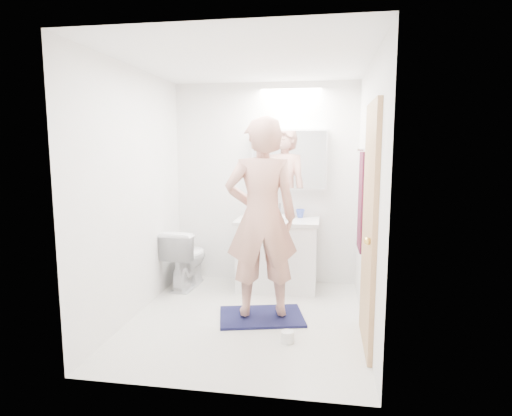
% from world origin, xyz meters
% --- Properties ---
extents(floor, '(2.50, 2.50, 0.00)m').
position_xyz_m(floor, '(0.00, 0.00, 0.00)').
color(floor, silver).
rests_on(floor, ground).
extents(ceiling, '(2.50, 2.50, 0.00)m').
position_xyz_m(ceiling, '(0.00, 0.00, 2.40)').
color(ceiling, white).
rests_on(ceiling, floor).
extents(wall_back, '(2.50, 0.00, 2.50)m').
position_xyz_m(wall_back, '(0.00, 1.25, 1.20)').
color(wall_back, white).
rests_on(wall_back, floor).
extents(wall_front, '(2.50, 0.00, 2.50)m').
position_xyz_m(wall_front, '(0.00, -1.25, 1.20)').
color(wall_front, white).
rests_on(wall_front, floor).
extents(wall_left, '(0.00, 2.50, 2.50)m').
position_xyz_m(wall_left, '(-1.10, 0.00, 1.20)').
color(wall_left, white).
rests_on(wall_left, floor).
extents(wall_right, '(0.00, 2.50, 2.50)m').
position_xyz_m(wall_right, '(1.10, 0.00, 1.20)').
color(wall_right, white).
rests_on(wall_right, floor).
extents(vanity_cabinet, '(0.90, 0.55, 0.78)m').
position_xyz_m(vanity_cabinet, '(0.19, 0.96, 0.39)').
color(vanity_cabinet, white).
rests_on(vanity_cabinet, floor).
extents(countertop, '(0.95, 0.58, 0.04)m').
position_xyz_m(countertop, '(0.19, 0.96, 0.80)').
color(countertop, silver).
rests_on(countertop, vanity_cabinet).
extents(sink_basin, '(0.36, 0.36, 0.03)m').
position_xyz_m(sink_basin, '(0.19, 0.99, 0.84)').
color(sink_basin, white).
rests_on(sink_basin, countertop).
extents(faucet, '(0.02, 0.02, 0.16)m').
position_xyz_m(faucet, '(0.19, 1.19, 0.90)').
color(faucet, '#B8B8BD').
rests_on(faucet, countertop).
extents(medicine_cabinet, '(0.88, 0.14, 0.70)m').
position_xyz_m(medicine_cabinet, '(0.30, 1.18, 1.50)').
color(medicine_cabinet, white).
rests_on(medicine_cabinet, wall_back).
extents(mirror_panel, '(0.84, 0.01, 0.66)m').
position_xyz_m(mirror_panel, '(0.30, 1.10, 1.50)').
color(mirror_panel, silver).
rests_on(mirror_panel, medicine_cabinet).
extents(toilet, '(0.45, 0.72, 0.70)m').
position_xyz_m(toilet, '(-0.88, 0.85, 0.35)').
color(toilet, white).
rests_on(toilet, floor).
extents(bath_rug, '(0.91, 0.72, 0.02)m').
position_xyz_m(bath_rug, '(0.13, 0.06, 0.01)').
color(bath_rug, '#121739').
rests_on(bath_rug, floor).
extents(person, '(0.77, 0.60, 1.87)m').
position_xyz_m(person, '(0.13, 0.06, 0.99)').
color(person, tan).
rests_on(person, bath_rug).
extents(door, '(0.04, 0.80, 2.00)m').
position_xyz_m(door, '(1.08, -0.35, 1.00)').
color(door, tan).
rests_on(door, wall_right).
extents(door_knob, '(0.06, 0.06, 0.06)m').
position_xyz_m(door_knob, '(1.04, -0.65, 0.95)').
color(door_knob, gold).
rests_on(door_knob, door).
extents(towel, '(0.02, 0.42, 1.00)m').
position_xyz_m(towel, '(1.08, 0.55, 1.10)').
color(towel, black).
rests_on(towel, wall_right).
extents(towel_hook, '(0.07, 0.02, 0.02)m').
position_xyz_m(towel_hook, '(1.07, 0.55, 1.62)').
color(towel_hook, silver).
rests_on(towel_hook, wall_right).
extents(soap_bottle_a, '(0.13, 0.13, 0.25)m').
position_xyz_m(soap_bottle_a, '(-0.12, 1.11, 0.94)').
color(soap_bottle_a, '#CDBD85').
rests_on(soap_bottle_a, countertop).
extents(soap_bottle_b, '(0.11, 0.11, 0.17)m').
position_xyz_m(soap_bottle_b, '(0.06, 1.15, 0.91)').
color(soap_bottle_b, '#5886BE').
rests_on(soap_bottle_b, countertop).
extents(toothbrush_cup, '(0.14, 0.14, 0.10)m').
position_xyz_m(toothbrush_cup, '(0.44, 1.12, 0.87)').
color(toothbrush_cup, '#3E54BB').
rests_on(toothbrush_cup, countertop).
extents(toilet_paper_roll, '(0.11, 0.11, 0.10)m').
position_xyz_m(toilet_paper_roll, '(0.43, -0.43, 0.05)').
color(toilet_paper_roll, silver).
rests_on(toilet_paper_roll, floor).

